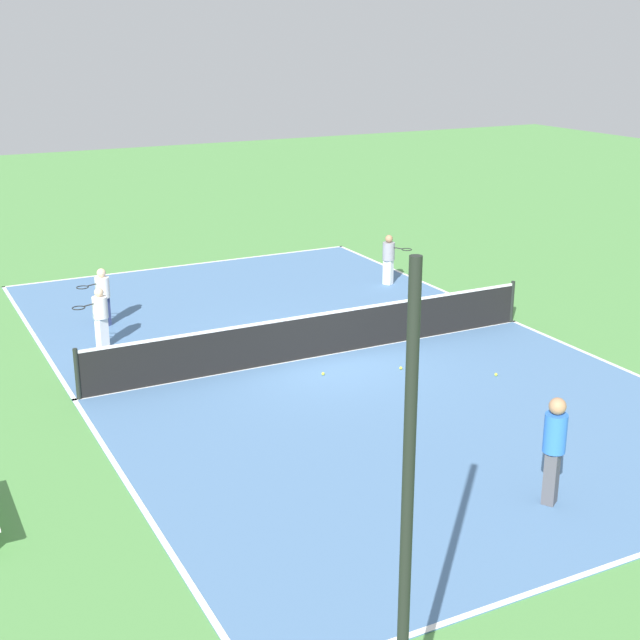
{
  "coord_description": "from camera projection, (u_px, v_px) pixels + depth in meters",
  "views": [
    {
      "loc": [
        8.86,
        17.31,
        7.25
      ],
      "look_at": [
        0.0,
        0.0,
        0.9
      ],
      "focal_mm": 50.0,
      "sensor_mm": 36.0,
      "label": 1
    }
  ],
  "objects": [
    {
      "name": "ground_plane",
      "position": [
        320.0,
        357.0,
        20.73
      ],
      "size": [
        80.0,
        80.0,
        0.0
      ],
      "primitive_type": "plane",
      "color": "#518E47"
    },
    {
      "name": "court_surface",
      "position": [
        320.0,
        356.0,
        20.73
      ],
      "size": [
        11.44,
        19.04,
        0.02
      ],
      "color": "#4C729E",
      "rests_on": "ground_plane"
    },
    {
      "name": "tennis_net",
      "position": [
        320.0,
        333.0,
        20.55
      ],
      "size": [
        11.24,
        0.1,
        1.1
      ],
      "color": "black",
      "rests_on": "court_surface"
    },
    {
      "name": "player_far_white",
      "position": [
        100.0,
        314.0,
        21.05
      ],
      "size": [
        0.99,
        0.68,
        1.47
      ],
      "rotation": [
        0.0,
        0.0,
        0.42
      ],
      "color": "white",
      "rests_on": "court_surface"
    },
    {
      "name": "player_near_white",
      "position": [
        103.0,
        294.0,
        22.56
      ],
      "size": [
        0.99,
        0.68,
        1.51
      ],
      "rotation": [
        0.0,
        0.0,
        0.42
      ],
      "color": "navy",
      "rests_on": "court_surface"
    },
    {
      "name": "player_baseline_gray",
      "position": [
        389.0,
        257.0,
        26.3
      ],
      "size": [
        0.74,
        0.98,
        1.5
      ],
      "rotation": [
        0.0,
        0.0,
        2.08
      ],
      "color": "white",
      "rests_on": "court_surface"
    },
    {
      "name": "player_near_blue",
      "position": [
        554.0,
        443.0,
        13.97
      ],
      "size": [
        0.5,
        0.5,
        1.82
      ],
      "rotation": [
        0.0,
        0.0,
        3.71
      ],
      "color": "#4C4C51",
      "rests_on": "court_surface"
    },
    {
      "name": "tennis_ball_midcourt",
      "position": [
        323.0,
        374.0,
        19.55
      ],
      "size": [
        0.07,
        0.07,
        0.07
      ],
      "primitive_type": "sphere",
      "color": "#CCE033",
      "rests_on": "court_surface"
    },
    {
      "name": "tennis_ball_left_sideline",
      "position": [
        401.0,
        368.0,
        19.88
      ],
      "size": [
        0.07,
        0.07,
        0.07
      ],
      "primitive_type": "sphere",
      "color": "#CCE033",
      "rests_on": "court_surface"
    },
    {
      "name": "tennis_ball_far_baseline",
      "position": [
        496.0,
        374.0,
        19.51
      ],
      "size": [
        0.07,
        0.07,
        0.07
      ],
      "primitive_type": "sphere",
      "color": "#CCE033",
      "rests_on": "court_surface"
    },
    {
      "name": "tennis_ball_near_net",
      "position": [
        414.0,
        362.0,
        20.23
      ],
      "size": [
        0.07,
        0.07,
        0.07
      ],
      "primitive_type": "sphere",
      "color": "#CCE033",
      "rests_on": "court_surface"
    },
    {
      "name": "fence_post_back_right",
      "position": [
        407.0,
        526.0,
        8.59
      ],
      "size": [
        0.12,
        0.12,
        5.37
      ],
      "color": "black",
      "rests_on": "ground_plane"
    }
  ]
}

